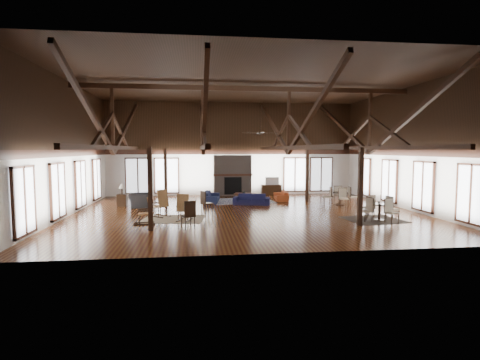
{
  "coord_description": "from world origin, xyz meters",
  "views": [
    {
      "loc": [
        -2.34,
        -17.29,
        2.97
      ],
      "look_at": [
        -0.18,
        1.0,
        1.46
      ],
      "focal_mm": 28.0,
      "sensor_mm": 36.0,
      "label": 1
    }
  ],
  "objects": [
    {
      "name": "floor",
      "position": [
        0.0,
        0.0,
        0.0
      ],
      "size": [
        16.0,
        16.0,
        0.0
      ],
      "primitive_type": "plane",
      "color": "brown",
      "rests_on": "ground"
    },
    {
      "name": "sofa_orange",
      "position": [
        2.61,
        4.06,
        0.26
      ],
      "size": [
        1.84,
        0.87,
        0.52
      ],
      "primitive_type": "imported",
      "rotation": [
        0.0,
        0.0,
        -1.67
      ],
      "color": "#B34A22",
      "rests_on": "floor"
    },
    {
      "name": "rocking_chair_c",
      "position": [
        -4.32,
        -2.21,
        0.49
      ],
      "size": [
        0.87,
        0.54,
        1.05
      ],
      "rotation": [
        0.0,
        0.0,
        1.71
      ],
      "color": "#A46D3E",
      "rests_on": "floor"
    },
    {
      "name": "rug_navy",
      "position": [
        0.27,
        3.98,
        0.01
      ],
      "size": [
        3.76,
        3.02,
        0.01
      ],
      "primitive_type": "cube",
      "rotation": [
        0.0,
        0.0,
        0.14
      ],
      "color": "#172141",
      "rests_on": "floor"
    },
    {
      "name": "coffee_table",
      "position": [
        0.45,
        3.85,
        0.4
      ],
      "size": [
        1.32,
        0.94,
        0.46
      ],
      "rotation": [
        0.0,
        0.0,
        -0.31
      ],
      "color": "brown",
      "rests_on": "floor"
    },
    {
      "name": "cafe_table_far",
      "position": [
        5.33,
        1.83,
        0.48
      ],
      "size": [
        1.86,
        1.86,
        0.96
      ],
      "rotation": [
        0.0,
        0.0,
        -0.13
      ],
      "color": "black",
      "rests_on": "floor"
    },
    {
      "name": "wall_left",
      "position": [
        -8.0,
        0.0,
        3.0
      ],
      "size": [
        0.02,
        14.0,
        6.0
      ],
      "primitive_type": "cube",
      "color": "silver",
      "rests_on": "floor"
    },
    {
      "name": "rug_tan",
      "position": [
        -3.31,
        -1.28,
        0.01
      ],
      "size": [
        2.81,
        2.34,
        0.01
      ],
      "primitive_type": "cube",
      "rotation": [
        0.0,
        0.0,
        -0.14
      ],
      "color": "tan",
      "rests_on": "floor"
    },
    {
      "name": "cup_far",
      "position": [
        5.28,
        1.73,
        0.73
      ],
      "size": [
        0.14,
        0.14,
        0.09
      ],
      "primitive_type": "imported",
      "rotation": [
        0.0,
        0.0,
        0.32
      ],
      "color": "#B2B2B2",
      "rests_on": "cafe_table_far"
    },
    {
      "name": "television",
      "position": [
        2.61,
        6.75,
        0.91
      ],
      "size": [
        0.89,
        0.14,
        0.51
      ],
      "primitive_type": "imported",
      "rotation": [
        0.0,
        0.0,
        -0.03
      ],
      "color": "#B2B2B2",
      "rests_on": "tv_console"
    },
    {
      "name": "rocking_chair_a",
      "position": [
        -3.88,
        -0.71,
        0.57
      ],
      "size": [
        1.02,
        1.01,
        1.21
      ],
      "rotation": [
        0.0,
        0.0,
        0.8
      ],
      "color": "#A46D3E",
      "rests_on": "floor"
    },
    {
      "name": "side_table_lamp",
      "position": [
        -6.2,
        2.72,
        0.46
      ],
      "size": [
        0.48,
        0.48,
        1.22
      ],
      "color": "black",
      "rests_on": "floor"
    },
    {
      "name": "side_chair_b",
      "position": [
        -2.61,
        -3.4,
        0.63
      ],
      "size": [
        0.59,
        0.59,
        1.08
      ],
      "rotation": [
        0.0,
        0.0,
        0.4
      ],
      "color": "black",
      "rests_on": "floor"
    },
    {
      "name": "wall_front",
      "position": [
        0.0,
        -7.0,
        3.0
      ],
      "size": [
        16.0,
        0.02,
        6.0
      ],
      "primitive_type": "cube",
      "color": "silver",
      "rests_on": "floor"
    },
    {
      "name": "cup_near",
      "position": [
        5.28,
        -2.55,
        0.76
      ],
      "size": [
        0.15,
        0.15,
        0.1
      ],
      "primitive_type": "imported",
      "rotation": [
        0.0,
        0.0,
        -0.19
      ],
      "color": "#B2B2B2",
      "rests_on": "cafe_table_near"
    },
    {
      "name": "cafe_table_near",
      "position": [
        5.28,
        -2.59,
        0.49
      ],
      "size": [
        1.92,
        1.92,
        0.98
      ],
      "rotation": [
        0.0,
        0.0,
        0.25
      ],
      "color": "black",
      "rests_on": "floor"
    },
    {
      "name": "armchair",
      "position": [
        -5.28,
        2.31,
        0.35
      ],
      "size": [
        1.13,
        1.0,
        0.71
      ],
      "primitive_type": "imported",
      "rotation": [
        0.0,
        0.0,
        1.62
      ],
      "color": "#262628",
      "rests_on": "floor"
    },
    {
      "name": "vase",
      "position": [
        0.37,
        3.79,
        0.55
      ],
      "size": [
        0.2,
        0.2,
        0.19
      ],
      "primitive_type": "imported",
      "rotation": [
        0.0,
        0.0,
        0.13
      ],
      "color": "#B2B2B2",
      "rests_on": "coffee_table"
    },
    {
      "name": "sofa_navy_front",
      "position": [
        0.62,
        2.47,
        0.29
      ],
      "size": [
        2.09,
        1.24,
        0.57
      ],
      "primitive_type": "imported",
      "rotation": [
        0.0,
        0.0,
        -0.26
      ],
      "color": "#16173D",
      "rests_on": "floor"
    },
    {
      "name": "post_grid",
      "position": [
        0.0,
        0.0,
        1.52
      ],
      "size": [
        8.16,
        7.16,
        3.05
      ],
      "color": "black",
      "rests_on": "floor"
    },
    {
      "name": "fireplace",
      "position": [
        0.0,
        6.67,
        1.29
      ],
      "size": [
        2.5,
        0.69,
        2.6
      ],
      "color": "#63554B",
      "rests_on": "floor"
    },
    {
      "name": "side_chair_a",
      "position": [
        -1.94,
        -0.23,
        0.62
      ],
      "size": [
        0.61,
        0.61,
        1.07
      ],
      "rotation": [
        0.0,
        0.0,
        -1.09
      ],
      "color": "black",
      "rests_on": "floor"
    },
    {
      "name": "wall_right",
      "position": [
        8.0,
        0.0,
        3.0
      ],
      "size": [
        0.02,
        14.0,
        6.0
      ],
      "primitive_type": "cube",
      "color": "silver",
      "rests_on": "floor"
    },
    {
      "name": "sofa_navy_left",
      "position": [
        -1.48,
        3.78,
        0.3
      ],
      "size": [
        2.12,
        1.05,
        0.59
      ],
      "primitive_type": "imported",
      "rotation": [
        0.0,
        0.0,
        1.44
      ],
      "color": "#181E42",
      "rests_on": "floor"
    },
    {
      "name": "ceiling_fan",
      "position": [
        0.5,
        -1.0,
        3.73
      ],
      "size": [
        1.6,
        1.6,
        0.75
      ],
      "color": "black",
      "rests_on": "roof_truss"
    },
    {
      "name": "tv_console",
      "position": [
        2.57,
        6.75,
        0.32
      ],
      "size": [
        1.3,
        0.49,
        0.65
      ],
      "primitive_type": "cube",
      "color": "black",
      "rests_on": "floor"
    },
    {
      "name": "roof_truss",
      "position": [
        0.0,
        0.0,
        4.03
      ],
      "size": [
        15.6,
        14.07,
        3.14
      ],
      "color": "black",
      "rests_on": "wall_back"
    },
    {
      "name": "wall_back",
      "position": [
        0.0,
        7.0,
        3.0
      ],
      "size": [
        16.0,
        0.02,
        6.0
      ],
      "primitive_type": "cube",
      "color": "silver",
      "rests_on": "floor"
    },
    {
      "name": "ceiling",
      "position": [
        0.0,
        0.0,
        6.0
      ],
      "size": [
        16.0,
        14.0,
        0.02
      ],
      "primitive_type": "cube",
      "color": "black",
      "rests_on": "wall_back"
    },
    {
      "name": "rug_dark",
      "position": [
        5.11,
        -2.45,
        0.01
      ],
      "size": [
        2.48,
        2.31,
        0.01
      ],
      "primitive_type": "cube",
      "rotation": [
        0.0,
        0.0,
        0.14
      ],
      "color": "black",
      "rests_on": "floor"
    },
    {
      "name": "rocking_chair_b",
      "position": [
        -2.87,
        -1.78,
        0.54
      ],
      "size": [
        0.69,
        0.97,
        1.14
      ],
      "rotation": [
        0.0,
        0.0,
        -0.27
      ],
      "color": "#A46D3E",
      "rests_on": "floor"
    }
  ]
}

